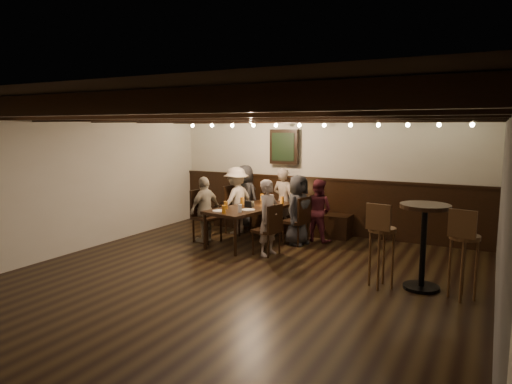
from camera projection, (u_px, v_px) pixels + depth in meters
The scene contains 27 objects.
room at pixel (283, 187), 8.31m from camera, with size 7.00×7.00×7.00m.
dining_table at pixel (251, 210), 8.48m from camera, with size 1.14×1.95×0.69m.
chair_left_near at pixel (237, 219), 9.32m from camera, with size 0.52×0.52×0.97m.
chair_left_far at pixel (206, 226), 8.62m from camera, with size 0.52×0.52×0.99m.
chair_right_near at pixel (296, 230), 8.43m from camera, with size 0.48×0.48×0.90m.
chair_right_far at pixel (267, 239), 7.74m from camera, with size 0.46×0.46×0.87m.
person_bench_left at pixel (245, 197), 9.72m from camera, with size 0.66×0.43×1.36m, color #2B2A2D.
person_bench_centre at pixel (283, 201), 9.29m from camera, with size 0.49×0.32×1.33m, color gray.
person_bench_right at pixel (318, 210), 8.63m from camera, with size 0.58×0.45×1.18m, color #591E29.
person_left_near at pixel (236, 200), 9.28m from camera, with size 0.88×0.50×1.36m, color #B9AD9D.
person_left_far at pixel (205, 209), 8.59m from camera, with size 0.73×0.30×1.24m, color #9F957F.
person_right_near at pixel (298, 210), 8.36m from camera, with size 0.63×0.41×1.29m, color #262729.
person_right_far at pixel (269, 218), 7.66m from camera, with size 0.47×0.31×1.29m, color gray.
pint_a at pixel (262, 197), 9.18m from camera, with size 0.07×0.07×0.14m, color #BF7219.
pint_b at pixel (282, 200), 8.81m from camera, with size 0.07×0.07×0.14m, color #BF7219.
pint_c at pixel (242, 201), 8.72m from camera, with size 0.07×0.07×0.14m, color #BF7219.
pint_d at pixel (270, 203), 8.43m from camera, with size 0.07×0.07×0.14m, color silver.
pint_e at pixel (226, 205), 8.25m from camera, with size 0.07×0.07×0.14m, color #BF7219.
pint_f at pixel (240, 208), 7.91m from camera, with size 0.07×0.07×0.14m, color silver.
pint_g at pixel (224, 209), 7.81m from camera, with size 0.07×0.07×0.14m, color #BF7219.
plate_near at pixel (219, 211), 8.02m from camera, with size 0.24×0.24×0.01m, color white.
plate_far at pixel (248, 210), 8.12m from camera, with size 0.24×0.24×0.01m, color white.
condiment_caddy at pixel (249, 204), 8.42m from camera, with size 0.15×0.10×0.12m, color black.
candle at pixel (266, 204), 8.62m from camera, with size 0.05×0.05×0.05m, color beige.
high_top_table at pixel (424, 234), 6.01m from camera, with size 0.65×0.65×1.15m.
bar_stool_left at pixel (381, 256), 6.11m from camera, with size 0.37×0.39×1.17m.
bar_stool_right at pixel (463, 266), 5.69m from camera, with size 0.37×0.40×1.17m.
Camera 1 is at (3.15, -5.29, 2.14)m, focal length 32.00 mm.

